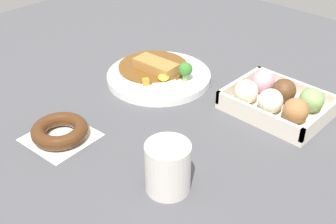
% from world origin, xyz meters
% --- Properties ---
extents(ground_plane, '(1.60, 1.60, 0.00)m').
position_xyz_m(ground_plane, '(0.00, 0.00, 0.00)').
color(ground_plane, '#4C4C51').
extents(curry_plate, '(0.25, 0.25, 0.06)m').
position_xyz_m(curry_plate, '(0.09, -0.12, 0.01)').
color(curry_plate, white).
rests_on(curry_plate, ground_plane).
extents(donut_box, '(0.21, 0.17, 0.07)m').
position_xyz_m(donut_box, '(-0.20, -0.20, 0.03)').
color(donut_box, beige).
rests_on(donut_box, ground_plane).
extents(chocolate_ring_donut, '(0.13, 0.13, 0.03)m').
position_xyz_m(chocolate_ring_donut, '(0.06, 0.19, 0.02)').
color(chocolate_ring_donut, white).
rests_on(chocolate_ring_donut, ground_plane).
extents(coffee_mug, '(0.08, 0.08, 0.09)m').
position_xyz_m(coffee_mug, '(-0.19, 0.14, 0.05)').
color(coffee_mug, silver).
rests_on(coffee_mug, ground_plane).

